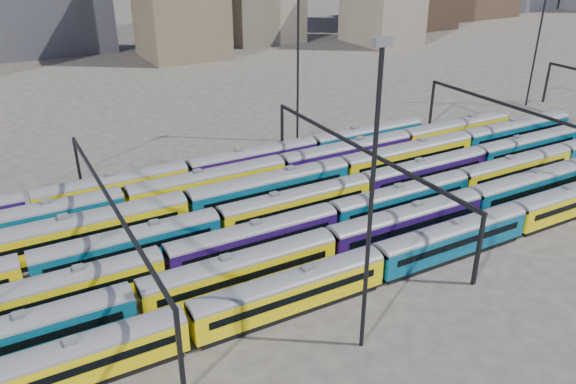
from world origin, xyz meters
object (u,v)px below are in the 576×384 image
rake_0 (290,288)px  rake_1 (241,268)px  rake_2 (401,197)px  mast_2 (372,197)px

rake_0 → rake_1: bearing=117.4°
rake_2 → mast_2: mast_2 is taller
rake_1 → rake_2: size_ratio=0.73×
rake_1 → rake_0: bearing=-62.6°
rake_0 → mast_2: (3.05, -7.00, 11.45)m
rake_0 → mast_2: size_ratio=3.81×
rake_2 → mast_2: size_ratio=5.36×
rake_1 → mast_2: mast_2 is taller
rake_0 → mast_2: bearing=-66.5°
rake_2 → mast_2: 27.17m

